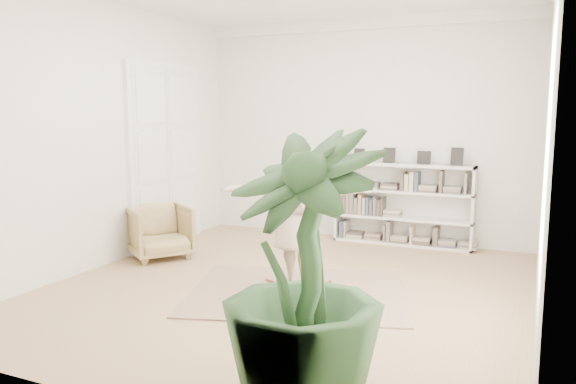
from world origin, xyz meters
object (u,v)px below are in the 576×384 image
at_px(bookshelf, 402,205).
at_px(houseplant, 302,275).
at_px(armchair, 159,232).
at_px(rocker_board, 297,287).
at_px(person, 297,221).

distance_m(bookshelf, houseplant, 5.40).
distance_m(armchair, rocker_board, 2.59).
distance_m(armchair, person, 2.62).
xyz_separation_m(rocker_board, person, (0.00, -0.00, 0.79)).
bearing_deg(houseplant, armchair, 138.90).
bearing_deg(armchair, bookshelf, -17.63).
height_order(bookshelf, houseplant, houseplant).
bearing_deg(armchair, rocker_board, -69.66).
bearing_deg(person, armchair, -32.68).
relative_size(person, houseplant, 0.90).
height_order(rocker_board, houseplant, houseplant).
bearing_deg(armchair, person, -69.66).
distance_m(rocker_board, person, 0.79).
bearing_deg(person, houseplant, 96.58).
height_order(armchair, houseplant, houseplant).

